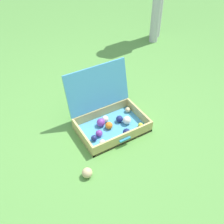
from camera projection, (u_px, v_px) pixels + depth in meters
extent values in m
plane|color=#569342|center=(102.00, 130.00, 2.52)|extent=(16.00, 16.00, 0.00)
cube|color=#4799C6|center=(112.00, 129.00, 2.52)|extent=(0.62, 0.42, 0.03)
cube|color=tan|center=(83.00, 137.00, 2.37)|extent=(0.02, 0.42, 0.12)
cube|color=tan|center=(139.00, 114.00, 2.60)|extent=(0.02, 0.42, 0.12)
cube|color=tan|center=(124.00, 139.00, 2.35)|extent=(0.58, 0.02, 0.12)
cube|color=tan|center=(101.00, 113.00, 2.61)|extent=(0.58, 0.02, 0.12)
cube|color=#4799C6|center=(98.00, 88.00, 2.48)|extent=(0.62, 0.12, 0.41)
cube|color=teal|center=(125.00, 140.00, 2.34)|extent=(0.11, 0.02, 0.02)
sphere|color=purple|center=(101.00, 122.00, 2.50)|extent=(0.08, 0.08, 0.08)
sphere|color=#D1B784|center=(128.00, 110.00, 2.66)|extent=(0.05, 0.05, 0.05)
sphere|color=orange|center=(109.00, 125.00, 2.48)|extent=(0.07, 0.07, 0.07)
sphere|color=navy|center=(127.00, 132.00, 2.41)|extent=(0.07, 0.07, 0.07)
sphere|color=navy|center=(94.00, 138.00, 2.37)|extent=(0.05, 0.05, 0.05)
sphere|color=white|center=(102.00, 143.00, 2.33)|extent=(0.06, 0.06, 0.06)
sphere|color=white|center=(105.00, 119.00, 2.55)|extent=(0.06, 0.06, 0.06)
sphere|color=white|center=(96.00, 148.00, 2.29)|extent=(0.05, 0.05, 0.05)
sphere|color=white|center=(127.00, 120.00, 2.53)|extent=(0.08, 0.08, 0.08)
sphere|color=#CCDB38|center=(141.00, 125.00, 2.50)|extent=(0.05, 0.05, 0.05)
sphere|color=purple|center=(99.00, 133.00, 2.41)|extent=(0.06, 0.06, 0.06)
sphere|color=navy|center=(119.00, 119.00, 2.55)|extent=(0.07, 0.07, 0.07)
sphere|color=#D1B784|center=(87.00, 173.00, 2.10)|extent=(0.08, 0.08, 0.08)
cylinder|color=#B2B2B7|center=(159.00, 6.00, 3.75)|extent=(0.12, 0.12, 0.87)
cylinder|color=#B2B2B7|center=(156.00, 11.00, 3.62)|extent=(0.12, 0.12, 0.87)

